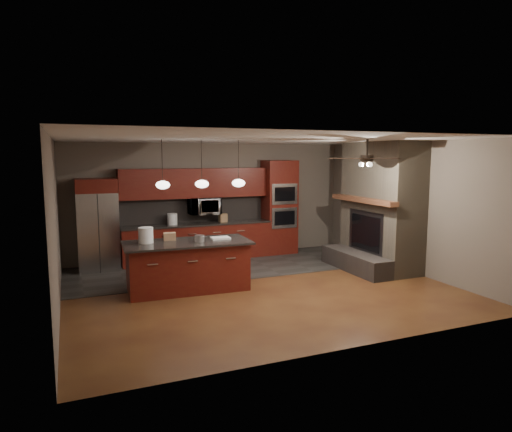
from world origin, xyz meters
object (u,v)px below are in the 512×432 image
white_bucket (146,235)px  kitchen_island (188,266)px  paint_can (199,238)px  paint_tray (220,238)px  counter_bucket (172,219)px  oven_tower (279,207)px  counter_box (223,218)px  microwave (204,206)px  refrigerator (98,225)px  cardboard_box (170,236)px

white_bucket → kitchen_island: bearing=-11.7°
white_bucket → paint_can: 0.97m
paint_tray → counter_bucket: 2.34m
oven_tower → paint_can: 3.67m
kitchen_island → counter_box: (1.45, 2.27, 0.54)m
microwave → paint_tray: 2.40m
oven_tower → paint_can: oven_tower is taller
kitchen_island → paint_can: bearing=-19.6°
microwave → kitchen_island: bearing=-113.1°
oven_tower → white_bucket: size_ratio=8.29×
refrigerator → counter_box: bearing=0.6°
cardboard_box → kitchen_island: bearing=-36.7°
oven_tower → kitchen_island: oven_tower is taller
white_bucket → paint_tray: (1.38, -0.13, -0.13)m
white_bucket → paint_can: size_ratio=1.59×
oven_tower → kitchen_island: size_ratio=1.01×
microwave → refrigerator: (-2.45, -0.13, -0.29)m
kitchen_island → paint_tray: 0.81m
white_bucket → paint_can: bearing=-14.1°
refrigerator → paint_can: refrigerator is taller
paint_tray → refrigerator: bearing=135.0°
cardboard_box → microwave: bearing=66.5°
refrigerator → kitchen_island: refrigerator is taller
counter_bucket → counter_box: bearing=-2.3°
oven_tower → cardboard_box: (-3.26, -2.04, -0.20)m
cardboard_box → counter_bucket: 2.11m
white_bucket → counter_box: 3.04m
paint_can → counter_bucket: (0.01, 2.40, 0.05)m
refrigerator → paint_tray: 3.05m
counter_bucket → counter_box: 1.23m
paint_can → counter_box: (1.24, 2.35, 0.02)m
oven_tower → counter_bucket: 2.77m
counter_box → cardboard_box: bearing=-136.8°
refrigerator → counter_box: size_ratio=9.85×
cardboard_box → counter_bucket: bearing=84.4°
white_bucket → counter_bucket: size_ratio=1.09×
paint_tray → counter_bucket: counter_bucket is taller
white_bucket → paint_can: white_bucket is taller
counter_box → white_bucket: bearing=-141.9°
microwave → paint_tray: (-0.36, -2.35, -0.36)m
kitchen_island → paint_can: paint_can is taller
paint_can → paint_tray: (0.44, 0.11, -0.04)m
oven_tower → kitchen_island: bearing=-142.3°
counter_box → refrigerator: bearing=174.5°
oven_tower → refrigerator: bearing=-179.0°
microwave → paint_can: 2.60m
microwave → cardboard_box: microwave is taller
microwave → refrigerator: bearing=-176.9°
counter_bucket → counter_box: counter_bucket is taller
white_bucket → cardboard_box: size_ratio=1.28×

